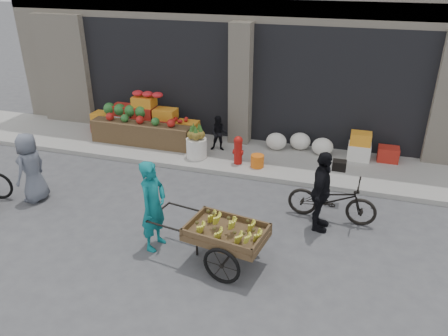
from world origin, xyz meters
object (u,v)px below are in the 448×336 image
(orange_bucket, at_px, (257,161))
(bicycle, at_px, (332,199))
(pineapple_bin, at_px, (197,148))
(seated_person, at_px, (219,133))
(cyclist, at_px, (321,192))
(banana_cart, at_px, (224,230))
(vendor_woman, at_px, (153,206))
(vendor_grey, at_px, (31,168))
(fire_hydrant, at_px, (238,149))

(orange_bucket, xyz_separation_m, bicycle, (1.89, -1.69, 0.18))
(pineapple_bin, bearing_deg, seated_person, 56.31)
(bicycle, bearing_deg, orange_bucket, 51.52)
(orange_bucket, xyz_separation_m, cyclist, (1.69, -2.09, 0.52))
(seated_person, relative_size, bicycle, 0.54)
(banana_cart, xyz_separation_m, vendor_woman, (-1.31, 0.11, 0.17))
(cyclist, bearing_deg, pineapple_bin, 59.70)
(pineapple_bin, relative_size, seated_person, 0.56)
(vendor_woman, height_order, bicycle, vendor_woman)
(vendor_woman, xyz_separation_m, vendor_grey, (-3.17, 0.78, -0.08))
(fire_hydrant, bearing_deg, vendor_woman, -98.37)
(orange_bucket, distance_m, vendor_grey, 5.05)
(banana_cart, relative_size, bicycle, 1.34)
(orange_bucket, relative_size, cyclist, 0.20)
(seated_person, xyz_separation_m, cyclist, (2.89, -2.79, 0.21))
(bicycle, bearing_deg, vendor_woman, 125.71)
(seated_person, bearing_deg, fire_hydrant, -52.88)
(vendor_grey, relative_size, cyclist, 0.95)
(seated_person, distance_m, banana_cart, 4.59)
(fire_hydrant, xyz_separation_m, banana_cart, (0.78, -3.70, 0.16))
(fire_hydrant, height_order, orange_bucket, fire_hydrant)
(fire_hydrant, relative_size, seated_person, 0.76)
(seated_person, xyz_separation_m, vendor_woman, (0.17, -4.23, 0.25))
(pineapple_bin, xyz_separation_m, orange_bucket, (1.60, -0.10, -0.10))
(seated_person, height_order, banana_cart, seated_person)
(vendor_grey, bearing_deg, bicycle, 101.75)
(banana_cart, height_order, cyclist, cyclist)
(pineapple_bin, distance_m, vendor_woman, 3.71)
(vendor_woman, bearing_deg, seated_person, 9.50)
(bicycle, bearing_deg, pineapple_bin, 66.20)
(pineapple_bin, relative_size, orange_bucket, 1.62)
(cyclist, bearing_deg, bicycle, -23.18)
(seated_person, bearing_deg, bicycle, -47.76)
(banana_cart, height_order, bicycle, banana_cart)
(orange_bucket, distance_m, vendor_woman, 3.72)
(vendor_grey, bearing_deg, vendor_woman, 78.05)
(vendor_grey, xyz_separation_m, bicycle, (6.08, 1.07, -0.30))
(orange_bucket, distance_m, banana_cart, 3.68)
(seated_person, bearing_deg, vendor_grey, -140.95)
(vendor_woman, distance_m, cyclist, 3.07)
(orange_bucket, bearing_deg, banana_cart, -85.55)
(pineapple_bin, xyz_separation_m, fire_hydrant, (1.10, -0.05, 0.13))
(orange_bucket, height_order, vendor_woman, vendor_woman)
(orange_bucket, distance_m, bicycle, 2.54)
(banana_cart, bearing_deg, seated_person, 117.95)
(fire_hydrant, relative_size, cyclist, 0.45)
(seated_person, height_order, bicycle, seated_person)
(vendor_woman, bearing_deg, vendor_grey, 83.41)
(orange_bucket, distance_m, cyclist, 2.74)
(bicycle, height_order, cyclist, cyclist)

